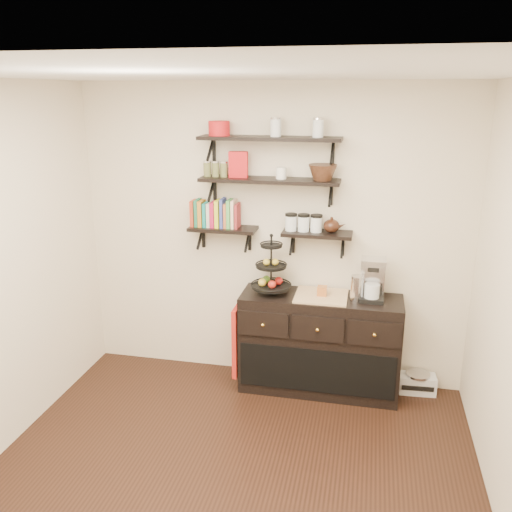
# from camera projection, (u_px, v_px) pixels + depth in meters

# --- Properties ---
(floor) EXTENTS (3.50, 3.50, 0.00)m
(floor) POSITION_uv_depth(u_px,v_px,m) (223.00, 496.00, 3.65)
(floor) COLOR black
(floor) RESTS_ON ground
(ceiling) EXTENTS (3.50, 3.50, 0.02)m
(ceiling) POSITION_uv_depth(u_px,v_px,m) (213.00, 74.00, 2.86)
(ceiling) COLOR white
(ceiling) RESTS_ON back_wall
(back_wall) EXTENTS (3.50, 0.02, 2.70)m
(back_wall) POSITION_uv_depth(u_px,v_px,m) (272.00, 237.00, 4.89)
(back_wall) COLOR beige
(back_wall) RESTS_ON ground
(shelf_top) EXTENTS (1.20, 0.27, 0.23)m
(shelf_top) POSITION_uv_depth(u_px,v_px,m) (270.00, 139.00, 4.51)
(shelf_top) COLOR black
(shelf_top) RESTS_ON back_wall
(shelf_mid) EXTENTS (1.20, 0.27, 0.23)m
(shelf_mid) POSITION_uv_depth(u_px,v_px,m) (269.00, 181.00, 4.61)
(shelf_mid) COLOR black
(shelf_mid) RESTS_ON back_wall
(shelf_low_left) EXTENTS (0.60, 0.25, 0.23)m
(shelf_low_left) POSITION_uv_depth(u_px,v_px,m) (223.00, 229.00, 4.84)
(shelf_low_left) COLOR black
(shelf_low_left) RESTS_ON back_wall
(shelf_low_right) EXTENTS (0.60, 0.25, 0.23)m
(shelf_low_right) POSITION_uv_depth(u_px,v_px,m) (317.00, 234.00, 4.67)
(shelf_low_right) COLOR black
(shelf_low_right) RESTS_ON back_wall
(cookbooks) EXTENTS (0.43, 0.15, 0.26)m
(cookbooks) POSITION_uv_depth(u_px,v_px,m) (217.00, 214.00, 4.81)
(cookbooks) COLOR #A8361D
(cookbooks) RESTS_ON shelf_low_left
(glass_canisters) EXTENTS (0.32, 0.10, 0.13)m
(glass_canisters) POSITION_uv_depth(u_px,v_px,m) (304.00, 224.00, 4.67)
(glass_canisters) COLOR silver
(glass_canisters) RESTS_ON shelf_low_right
(sideboard) EXTENTS (1.40, 0.50, 0.92)m
(sideboard) POSITION_uv_depth(u_px,v_px,m) (319.00, 344.00, 4.83)
(sideboard) COLOR black
(sideboard) RESTS_ON floor
(fruit_stand) EXTENTS (0.35, 0.35, 0.52)m
(fruit_stand) POSITION_uv_depth(u_px,v_px,m) (272.00, 274.00, 4.74)
(fruit_stand) COLOR black
(fruit_stand) RESTS_ON sideboard
(candle) EXTENTS (0.08, 0.08, 0.08)m
(candle) POSITION_uv_depth(u_px,v_px,m) (322.00, 291.00, 4.68)
(candle) COLOR #A55A26
(candle) RESTS_ON sideboard
(coffee_maker) EXTENTS (0.20, 0.20, 0.37)m
(coffee_maker) POSITION_uv_depth(u_px,v_px,m) (372.00, 280.00, 4.59)
(coffee_maker) COLOR black
(coffee_maker) RESTS_ON sideboard
(thermal_carafe) EXTENTS (0.11, 0.11, 0.22)m
(thermal_carafe) POSITION_uv_depth(u_px,v_px,m) (357.00, 288.00, 4.59)
(thermal_carafe) COLOR silver
(thermal_carafe) RESTS_ON sideboard
(apron) EXTENTS (0.04, 0.28, 0.65)m
(apron) POSITION_uv_depth(u_px,v_px,m) (238.00, 340.00, 4.88)
(apron) COLOR red
(apron) RESTS_ON sideboard
(radio) EXTENTS (0.33, 0.23, 0.19)m
(radio) POSITION_uv_depth(u_px,v_px,m) (417.00, 383.00, 4.87)
(radio) COLOR silver
(radio) RESTS_ON floor
(recipe_box) EXTENTS (0.16, 0.07, 0.22)m
(recipe_box) POSITION_uv_depth(u_px,v_px,m) (238.00, 165.00, 4.62)
(recipe_box) COLOR red
(recipe_box) RESTS_ON shelf_mid
(walnut_bowl) EXTENTS (0.24, 0.24, 0.13)m
(walnut_bowl) POSITION_uv_depth(u_px,v_px,m) (323.00, 172.00, 4.49)
(walnut_bowl) COLOR black
(walnut_bowl) RESTS_ON shelf_mid
(ramekins) EXTENTS (0.09, 0.09, 0.10)m
(ramekins) POSITION_uv_depth(u_px,v_px,m) (281.00, 173.00, 4.57)
(ramekins) COLOR white
(ramekins) RESTS_ON shelf_mid
(teapot) EXTENTS (0.21, 0.18, 0.14)m
(teapot) POSITION_uv_depth(u_px,v_px,m) (331.00, 225.00, 4.62)
(teapot) COLOR black
(teapot) RESTS_ON shelf_low_right
(red_pot) EXTENTS (0.18, 0.18, 0.12)m
(red_pot) POSITION_uv_depth(u_px,v_px,m) (219.00, 128.00, 4.57)
(red_pot) COLOR red
(red_pot) RESTS_ON shelf_top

